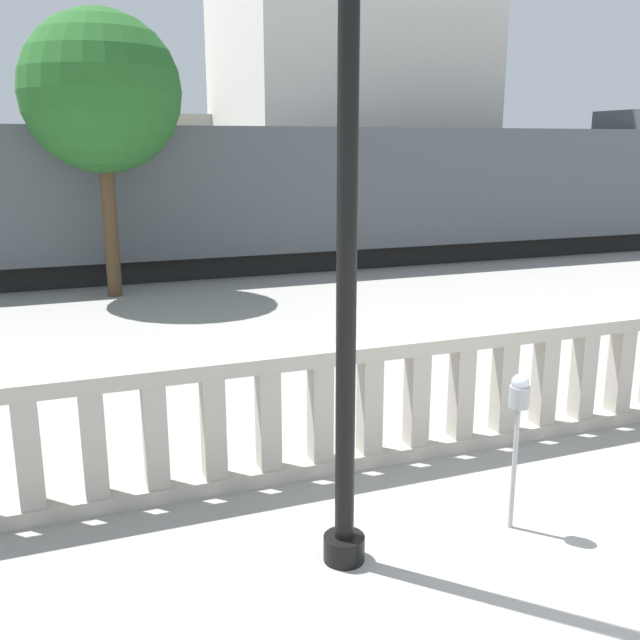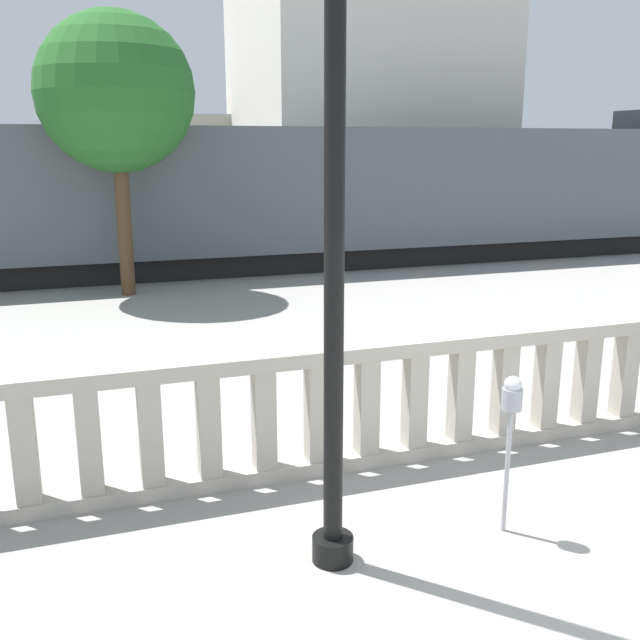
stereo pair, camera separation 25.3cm
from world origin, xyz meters
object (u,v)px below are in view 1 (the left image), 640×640
Objects in this scene: parking_meter at (518,406)px; tree_left at (101,93)px; train_near at (291,195)px; lamppost at (348,168)px.

parking_meter is 11.44m from tree_left.
train_near is at bearing 26.54° from tree_left.
tree_left reaches higher than parking_meter.
train_near is at bearing 73.09° from lamppost.
parking_meter is at bearing -1.99° from lamppost.
lamppost is 1.00× the size of tree_left.
train_near reaches higher than parking_meter.
train_near is 4.86× the size of tree_left.
parking_meter is 0.05× the size of train_near.
train_near is 5.73m from tree_left.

